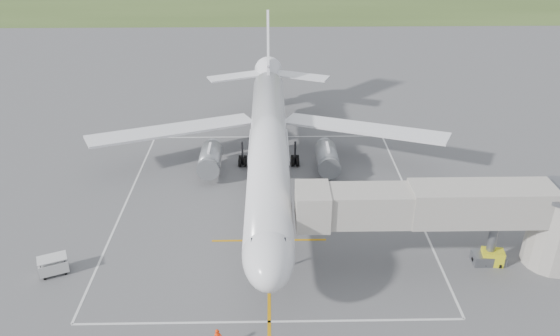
{
  "coord_description": "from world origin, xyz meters",
  "views": [
    {
      "loc": [
        0.22,
        -49.34,
        27.7
      ],
      "look_at": [
        1.07,
        -4.0,
        4.0
      ],
      "focal_mm": 35.0,
      "sensor_mm": 36.0,
      "label": 1
    }
  ],
  "objects_px": {
    "airliner": "(269,143)",
    "jet_bridge": "(469,214)",
    "gpu_unit": "(492,257)",
    "baggage_cart": "(53,265)",
    "ramp_worker_wing": "(205,164)"
  },
  "relations": [
    {
      "from": "airliner",
      "to": "ramp_worker_wing",
      "type": "distance_m",
      "value": 8.05
    },
    {
      "from": "airliner",
      "to": "ramp_worker_wing",
      "type": "xyz_separation_m",
      "value": [
        -6.87,
        2.26,
        -3.53
      ]
    },
    {
      "from": "gpu_unit",
      "to": "baggage_cart",
      "type": "distance_m",
      "value": 35.38
    },
    {
      "from": "gpu_unit",
      "to": "airliner",
      "type": "bearing_deg",
      "value": 150.61
    },
    {
      "from": "airliner",
      "to": "baggage_cart",
      "type": "xyz_separation_m",
      "value": [
        -17.15,
        -14.98,
        -3.61
      ]
    },
    {
      "from": "airliner",
      "to": "gpu_unit",
      "type": "distance_m",
      "value": 23.52
    },
    {
      "from": "airliner",
      "to": "gpu_unit",
      "type": "relative_size",
      "value": 24.93
    },
    {
      "from": "airliner",
      "to": "jet_bridge",
      "type": "height_order",
      "value": "airliner"
    },
    {
      "from": "gpu_unit",
      "to": "baggage_cart",
      "type": "height_order",
      "value": "baggage_cart"
    },
    {
      "from": "airliner",
      "to": "gpu_unit",
      "type": "height_order",
      "value": "airliner"
    },
    {
      "from": "jet_bridge",
      "to": "ramp_worker_wing",
      "type": "relative_size",
      "value": 13.64
    },
    {
      "from": "jet_bridge",
      "to": "airliner",
      "type": "bearing_deg",
      "value": 137.81
    },
    {
      "from": "jet_bridge",
      "to": "gpu_unit",
      "type": "distance_m",
      "value": 4.81
    },
    {
      "from": "baggage_cart",
      "to": "gpu_unit",
      "type": "bearing_deg",
      "value": -21.98
    },
    {
      "from": "airliner",
      "to": "ramp_worker_wing",
      "type": "height_order",
      "value": "airliner"
    }
  ]
}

